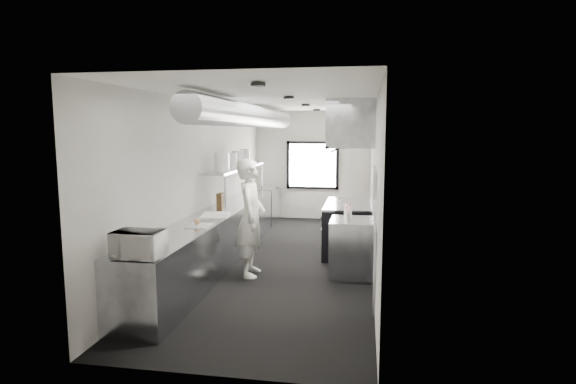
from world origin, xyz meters
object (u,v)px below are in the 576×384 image
at_px(pass_shelf, 236,169).
at_px(squeeze_bottle_c, 347,214).
at_px(bottle_station, 351,247).
at_px(plate_stack_b, 231,161).
at_px(microwave, 138,244).
at_px(deli_tub_b, 162,231).
at_px(far_work_table, 263,205).
at_px(squeeze_bottle_b, 346,215).
at_px(exhaust_hood, 352,125).
at_px(squeeze_bottle_a, 348,218).
at_px(prep_counter, 216,239).
at_px(squeeze_bottle_e, 347,210).
at_px(range, 347,228).
at_px(knife_block, 221,200).
at_px(small_plate, 197,225).
at_px(plate_stack_d, 245,157).
at_px(plate_stack_a, 222,162).
at_px(cutting_board, 215,215).
at_px(deli_tub_a, 144,240).
at_px(plate_stack_c, 238,158).
at_px(line_cook, 251,218).
at_px(squeeze_bottle_d, 350,212).

xyz_separation_m(pass_shelf, squeeze_bottle_c, (2.26, -1.73, -0.54)).
xyz_separation_m(bottle_station, plate_stack_b, (-2.34, 1.34, 1.27)).
xyz_separation_m(microwave, deli_tub_b, (-0.23, 1.08, -0.10)).
relative_size(far_work_table, deli_tub_b, 8.86).
height_order(deli_tub_b, squeeze_bottle_b, squeeze_bottle_b).
distance_m(exhaust_hood, squeeze_bottle_a, 2.24).
relative_size(pass_shelf, squeeze_bottle_a, 16.82).
bearing_deg(prep_counter, squeeze_bottle_e, 3.52).
distance_m(exhaust_hood, range, 1.92).
distance_m(knife_block, squeeze_bottle_a, 2.70).
bearing_deg(pass_shelf, small_plate, -87.32).
xyz_separation_m(microwave, squeeze_bottle_e, (2.15, 2.93, -0.05)).
xyz_separation_m(small_plate, squeeze_bottle_e, (2.13, 1.19, 0.09)).
bearing_deg(range, squeeze_bottle_b, -88.81).
bearing_deg(squeeze_bottle_c, deli_tub_b, -148.22).
height_order(bottle_station, squeeze_bottle_b, squeeze_bottle_b).
height_order(plate_stack_d, squeeze_bottle_b, plate_stack_d).
bearing_deg(plate_stack_a, plate_stack_b, 88.74).
bearing_deg(plate_stack_a, cutting_board, -80.47).
bearing_deg(microwave, deli_tub_b, 101.23).
bearing_deg(knife_block, bottle_station, -22.37).
relative_size(deli_tub_a, squeeze_bottle_c, 0.81).
relative_size(far_work_table, plate_stack_b, 4.07).
bearing_deg(deli_tub_b, squeeze_bottle_c, 31.78).
distance_m(microwave, plate_stack_c, 4.51).
bearing_deg(small_plate, far_work_table, 90.95).
distance_m(far_work_table, deli_tub_b, 5.44).
height_order(prep_counter, pass_shelf, pass_shelf).
bearing_deg(far_work_table, microwave, -89.48).
relative_size(microwave, squeeze_bottle_a, 2.76).
bearing_deg(squeeze_bottle_b, pass_shelf, 141.05).
relative_size(pass_shelf, plate_stack_c, 9.45).
height_order(prep_counter, cutting_board, cutting_board).
xyz_separation_m(far_work_table, squeeze_bottle_e, (2.21, -3.56, 0.55)).
xyz_separation_m(line_cook, knife_block, (-0.87, 1.16, 0.09)).
bearing_deg(plate_stack_d, squeeze_bottle_e, -41.71).
xyz_separation_m(bottle_station, deli_tub_b, (-2.47, -1.51, 0.50)).
bearing_deg(far_work_table, line_cook, -79.92).
height_order(line_cook, knife_block, line_cook).
bearing_deg(microwave, plate_stack_d, 90.62).
bearing_deg(squeeze_bottle_e, microwave, -126.29).
xyz_separation_m(range, line_cook, (-1.45, -1.65, 0.46)).
distance_m(plate_stack_b, squeeze_bottle_a, 2.95).
relative_size(prep_counter, range, 3.75).
xyz_separation_m(exhaust_hood, knife_block, (-2.37, -0.48, -1.37)).
bearing_deg(squeeze_bottle_b, microwave, -131.22).
bearing_deg(far_work_table, squeeze_bottle_d, -58.74).
bearing_deg(line_cook, plate_stack_c, 15.04).
bearing_deg(squeeze_bottle_e, squeeze_bottle_a, -86.14).
xyz_separation_m(small_plate, plate_stack_a, (-0.14, 1.66, 0.82)).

